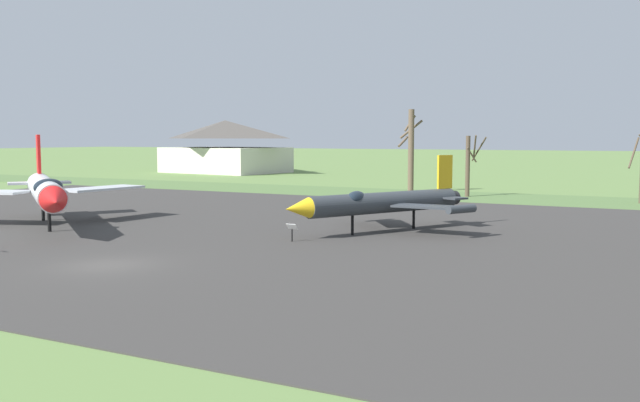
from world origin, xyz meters
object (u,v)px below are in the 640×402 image
jet_fighter_front_right (45,190)px  visitor_building (225,146)px  info_placard_rear_center (292,230)px  jet_fighter_rear_center (381,202)px

jet_fighter_front_right → visitor_building: bearing=116.2°
info_placard_rear_center → visitor_building: bearing=128.2°
jet_fighter_rear_center → visitor_building: 75.84m
jet_fighter_front_right → jet_fighter_rear_center: (20.14, 7.64, -0.54)m
jet_fighter_front_right → info_placard_rear_center: size_ratio=14.44×
jet_fighter_front_right → info_placard_rear_center: (17.34, 1.69, -1.73)m
jet_fighter_rear_center → visitor_building: size_ratio=0.59×
jet_fighter_rear_center → visitor_building: visitor_building is taller
visitor_building → jet_fighter_front_right: bearing=-63.8°
info_placard_rear_center → visitor_building: (-48.53, 61.73, 3.60)m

